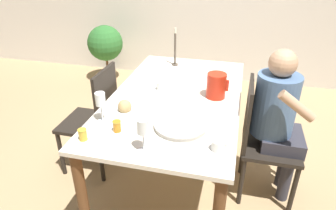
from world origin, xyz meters
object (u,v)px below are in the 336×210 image
chair_person_side (261,139)px  potted_plant (105,45)px  person_seated (278,115)px  teacup_across (161,87)px  teacup_near_person (218,147)px  serving_tray (181,126)px  jam_jar_amber (117,126)px  wine_glass_juice (143,128)px  chair_opposite (95,118)px  jam_jar_red (83,134)px  red_pitcher (216,86)px  wine_glass_water (100,100)px  candlestick_tall (175,51)px  bread_plate (125,108)px

chair_person_side → potted_plant: chair_person_side is taller
person_seated → teacup_across: bearing=-96.8°
teacup_near_person → serving_tray: 0.32m
teacup_near_person → jam_jar_amber: bearing=174.9°
wine_glass_juice → serving_tray: wine_glass_juice is taller
chair_opposite → jam_jar_red: bearing=-157.2°
chair_person_side → serving_tray: chair_person_side is taller
red_pitcher → wine_glass_water: bearing=-142.0°
chair_opposite → person_seated: size_ratio=0.79×
teacup_near_person → serving_tray: size_ratio=0.38×
wine_glass_water → serving_tray: size_ratio=0.61×
teacup_near_person → candlestick_tall: candlestick_tall is taller
chair_person_side → person_seated: 0.23m
teacup_across → red_pitcher: bearing=-2.7°
wine_glass_water → wine_glass_juice: 0.44m
chair_opposite → bread_plate: size_ratio=4.73×
wine_glass_juice → teacup_near_person: (0.41, 0.10, -0.12)m
red_pitcher → jam_jar_amber: size_ratio=2.65×
chair_opposite → teacup_across: bearing=-73.8°
person_seated → potted_plant: 2.83m
wine_glass_water → wine_glass_juice: wine_glass_water is taller
serving_tray → candlestick_tall: size_ratio=0.94×
teacup_near_person → bread_plate: size_ratio=0.65×
teacup_near_person → jam_jar_amber: jam_jar_amber is taller
chair_person_side → red_pitcher: bearing=-107.1°
chair_person_side → wine_glass_water: 1.22m
person_seated → serving_tray: 0.76m
chair_person_side → potted_plant: bearing=-131.0°
wine_glass_juice → jam_jar_amber: (-0.23, 0.15, -0.11)m
potted_plant → jam_jar_amber: bearing=-63.4°
jam_jar_red → potted_plant: (-1.01, 2.48, -0.25)m
jam_jar_red → teacup_across: bearing=71.0°
chair_opposite → potted_plant: bearing=22.0°
red_pitcher → wine_glass_juice: size_ratio=0.94×
jam_jar_red → candlestick_tall: size_ratio=0.20×
chair_opposite → teacup_across: 0.63m
person_seated → red_pitcher: size_ratio=6.13×
person_seated → jam_jar_amber: 1.15m
jam_jar_amber → candlestick_tall: size_ratio=0.20×
teacup_near_person → jam_jar_red: (-0.80, -0.08, 0.01)m
teacup_across → bread_plate: 0.44m
serving_tray → wine_glass_juice: bearing=-117.9°
wine_glass_water → wine_glass_juice: (0.37, -0.25, -0.00)m
teacup_across → potted_plant: bearing=127.3°
candlestick_tall → bread_plate: bearing=-97.5°
jam_jar_amber → red_pitcher: bearing=49.1°
wine_glass_juice → candlestick_tall: 1.40m
chair_opposite → red_pitcher: size_ratio=4.87×
chair_person_side → candlestick_tall: (-0.83, 0.72, 0.39)m
candlestick_tall → chair_opposite: bearing=-124.8°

